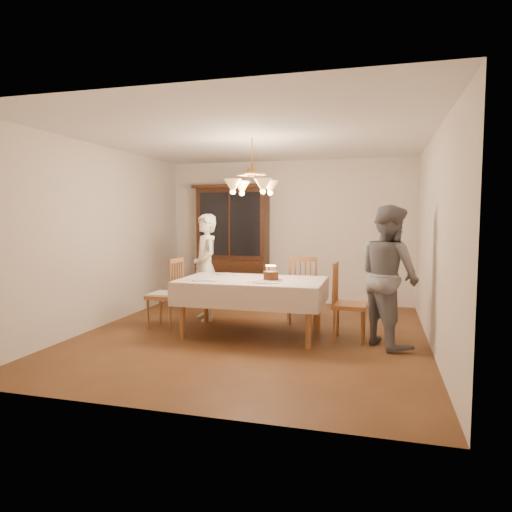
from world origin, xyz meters
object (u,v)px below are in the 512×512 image
(chair_far_side, at_px, (301,293))
(china_hutch, at_px, (233,246))
(elderly_woman, at_px, (206,267))
(birthday_cake, at_px, (271,276))
(dining_table, at_px, (252,285))

(chair_far_side, bearing_deg, china_hutch, 138.73)
(elderly_woman, height_order, birthday_cake, elderly_woman)
(dining_table, xyz_separation_m, elderly_woman, (-0.94, 0.71, 0.13))
(china_hutch, distance_m, elderly_woman, 1.56)
(elderly_woman, xyz_separation_m, birthday_cake, (1.21, -0.78, -0.00))
(elderly_woman, bearing_deg, chair_far_side, 60.33)
(elderly_woman, bearing_deg, birthday_cake, 18.69)
(dining_table, bearing_deg, china_hutch, 114.02)
(dining_table, distance_m, birthday_cake, 0.31)
(china_hutch, distance_m, chair_far_side, 2.09)
(dining_table, relative_size, elderly_woman, 1.17)
(chair_far_side, distance_m, birthday_cake, 1.09)
(chair_far_side, xyz_separation_m, birthday_cake, (-0.23, -1.00, 0.37))
(dining_table, relative_size, birthday_cake, 6.33)
(dining_table, xyz_separation_m, china_hutch, (-1.00, 2.25, 0.36))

